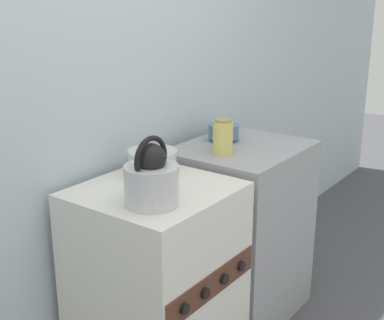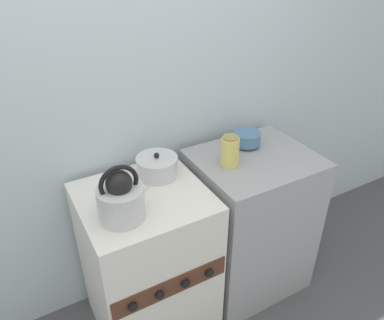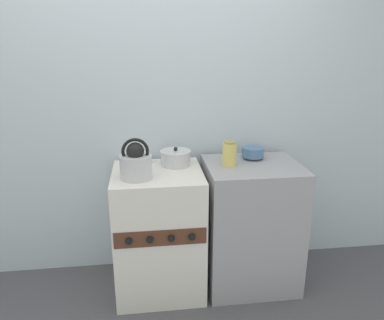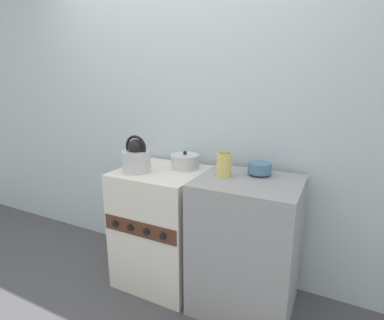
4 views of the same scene
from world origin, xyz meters
TOP-DOWN VIEW (x-y plane):
  - wall_back at (0.00, 0.65)m, footprint 7.00×0.06m
  - stove at (0.00, 0.29)m, footprint 0.61×0.60m
  - counter at (0.67, 0.28)m, footprint 0.66×0.56m
  - kettle at (-0.14, 0.18)m, footprint 0.25×0.21m
  - cooking_pot at (0.14, 0.42)m, footprint 0.22×0.22m
  - enamel_bowl at (0.70, 0.41)m, footprint 0.16×0.16m
  - storage_jar at (0.50, 0.29)m, footprint 0.09×0.09m

SIDE VIEW (x-z plane):
  - stove at x=0.00m, z-range 0.00..0.90m
  - counter at x=0.67m, z-range 0.00..0.93m
  - cooking_pot at x=0.14m, z-range 0.89..1.02m
  - enamel_bowl at x=0.70m, z-range 0.94..1.02m
  - kettle at x=-0.14m, z-range 0.87..1.14m
  - storage_jar at x=0.50m, z-range 0.93..1.10m
  - wall_back at x=0.00m, z-range 0.00..2.50m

